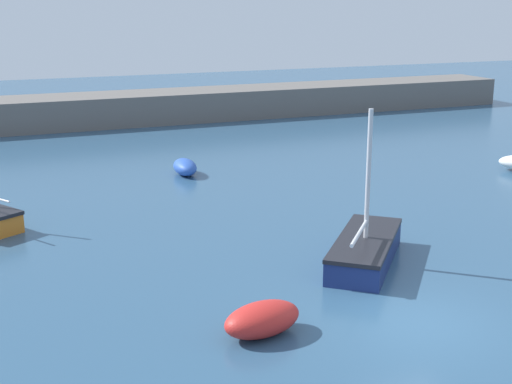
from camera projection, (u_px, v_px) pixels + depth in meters
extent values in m
cube|color=#2D5170|center=(417.00, 327.00, 17.26)|extent=(120.00, 120.00, 0.20)
cube|color=#66605B|center=(131.00, 108.00, 44.91)|extent=(53.60, 4.00, 1.86)
cube|color=navy|center=(365.00, 252.00, 21.09)|extent=(4.02, 4.33, 0.68)
cube|color=black|center=(366.00, 239.00, 20.99)|extent=(4.10, 4.42, 0.12)
cylinder|color=silver|center=(368.00, 177.00, 20.49)|extent=(0.14, 0.14, 3.93)
cylinder|color=silver|center=(359.00, 233.00, 19.80)|extent=(1.57, 1.81, 0.11)
ellipsoid|color=red|center=(262.00, 319.00, 16.57)|extent=(2.18, 1.54, 0.77)
ellipsoid|color=#2D56B7|center=(185.00, 167.00, 31.73)|extent=(1.09, 2.00, 0.71)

